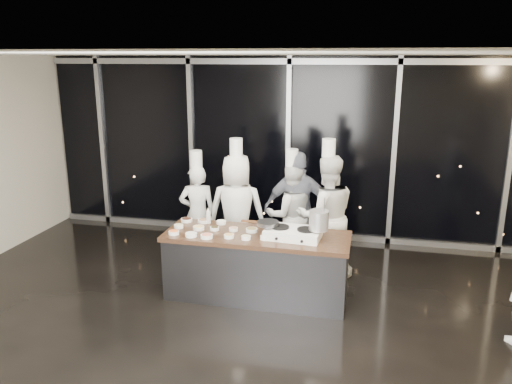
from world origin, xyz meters
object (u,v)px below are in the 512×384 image
(stove, at_px, (293,233))
(chef_far_left, at_px, (198,212))
(demo_counter, at_px, (257,265))
(frying_pan, at_px, (267,223))
(stock_pot, at_px, (319,220))
(chef_left, at_px, (237,211))
(chef_right, at_px, (326,215))
(guest, at_px, (298,209))
(chef_center, at_px, (291,215))

(stove, bearing_deg, chef_far_left, 152.26)
(demo_counter, relative_size, frying_pan, 4.80)
(stock_pot, height_order, chef_left, chef_left)
(demo_counter, xyz_separation_m, stock_pot, (0.82, -0.03, 0.71))
(stock_pot, xyz_separation_m, chef_right, (0.01, 0.98, -0.24))
(demo_counter, relative_size, chef_right, 1.20)
(chef_right, bearing_deg, stove, 51.45)
(chef_far_left, bearing_deg, stock_pot, 134.30)
(frying_pan, xyz_separation_m, chef_far_left, (-1.32, 1.01, -0.26))
(demo_counter, xyz_separation_m, guest, (0.38, 1.23, 0.45))
(stock_pot, bearing_deg, demo_counter, 177.66)
(stock_pot, bearing_deg, chef_center, 114.06)
(stove, bearing_deg, chef_center, 104.31)
(chef_center, relative_size, chef_right, 0.90)
(chef_left, bearing_deg, chef_far_left, -15.63)
(stock_pot, distance_m, guest, 1.37)
(guest, bearing_deg, stock_pot, 100.98)
(chef_center, bearing_deg, chef_left, 1.73)
(guest, height_order, chef_right, chef_right)
(chef_far_left, bearing_deg, demo_counter, 121.35)
(stove, relative_size, guest, 0.41)
(chef_far_left, relative_size, chef_right, 0.87)
(frying_pan, xyz_separation_m, stock_pot, (0.68, -0.03, 0.10))
(stove, xyz_separation_m, guest, (-0.11, 1.26, -0.06))
(chef_far_left, bearing_deg, guest, 169.96)
(frying_pan, distance_m, chef_far_left, 1.69)
(frying_pan, relative_size, stock_pot, 2.04)
(stove, distance_m, stock_pot, 0.39)
(demo_counter, height_order, stove, stove)
(chef_center, bearing_deg, frying_pan, 64.09)
(chef_right, bearing_deg, demo_counter, 29.65)
(stove, relative_size, chef_right, 0.36)
(chef_right, bearing_deg, chef_center, -43.29)
(stove, xyz_separation_m, stock_pot, (0.33, -0.01, 0.20))
(stove, distance_m, chef_far_left, 1.97)
(guest, relative_size, chef_right, 0.88)
(demo_counter, xyz_separation_m, frying_pan, (0.14, 0.00, 0.61))
(frying_pan, xyz_separation_m, chef_right, (0.69, 0.95, -0.14))
(chef_far_left, relative_size, chef_center, 0.97)
(chef_far_left, height_order, guest, guest)
(stove, xyz_separation_m, chef_left, (-1.00, 0.92, -0.06))
(stove, bearing_deg, chef_left, 141.60)
(chef_left, xyz_separation_m, guest, (0.89, 0.34, -0.00))
(demo_counter, distance_m, chef_right, 1.35)
(stock_pot, height_order, chef_right, chef_right)
(chef_left, bearing_deg, demo_counter, 114.44)
(stove, bearing_deg, guest, 99.01)
(frying_pan, height_order, chef_left, chef_left)
(frying_pan, relative_size, chef_left, 0.25)
(guest, distance_m, chef_right, 0.53)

